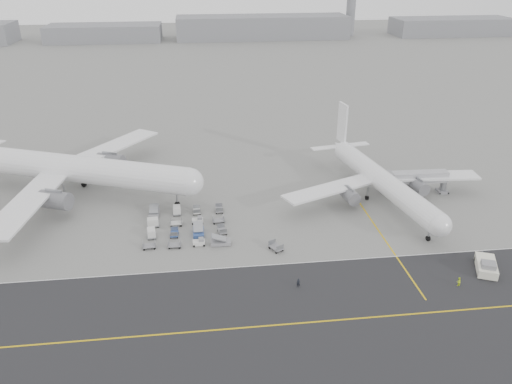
{
  "coord_description": "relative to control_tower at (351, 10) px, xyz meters",
  "views": [
    {
      "loc": [
        -4.45,
        -75.2,
        49.49
      ],
      "look_at": [
        6.07,
        12.0,
        7.59
      ],
      "focal_mm": 35.0,
      "sensor_mm": 36.0,
      "label": 1
    }
  ],
  "objects": [
    {
      "name": "ground_crew_b",
      "position": [
        -63.16,
        -276.94,
        -15.47
      ],
      "size": [
        0.93,
        0.83,
        1.57
      ],
      "primitive_type": "imported",
      "rotation": [
        0.0,
        0.0,
        3.51
      ],
      "color": "#D5F61D",
      "rests_on": "ground"
    },
    {
      "name": "horizon_buildings",
      "position": [
        -70.0,
        -5.0,
        -16.25
      ],
      "size": [
        520.0,
        28.0,
        28.0
      ],
      "primitive_type": null,
      "color": "gray",
      "rests_on": "ground"
    },
    {
      "name": "ground_crew_a",
      "position": [
        -89.48,
        -274.18,
        -15.44
      ],
      "size": [
        0.69,
        0.57,
        1.63
      ],
      "primitive_type": "imported",
      "rotation": [
        0.0,
        0.0,
        -0.35
      ],
      "color": "black",
      "rests_on": "ground"
    },
    {
      "name": "jet_bridge",
      "position": [
        -55.69,
        -242.32,
        -12.39
      ],
      "size": [
        14.71,
        3.15,
        5.55
      ],
      "rotation": [
        0.0,
        0.0,
        -0.03
      ],
      "color": "gray",
      "rests_on": "ground"
    },
    {
      "name": "ground",
      "position": [
        -100.0,
        -265.0,
        -16.25
      ],
      "size": [
        700.0,
        700.0,
        0.0
      ],
      "primitive_type": "plane",
      "color": "gray",
      "rests_on": "ground"
    },
    {
      "name": "pushback_tug",
      "position": [
        -56.35,
        -273.44,
        -15.25
      ],
      "size": [
        5.42,
        8.52,
        2.45
      ],
      "rotation": [
        0.0,
        0.0,
        -0.4
      ],
      "color": "white",
      "rests_on": "ground"
    },
    {
      "name": "airliner_a",
      "position": [
        -132.93,
        -233.07,
        -10.04
      ],
      "size": [
        59.52,
        58.32,
        21.6
      ],
      "rotation": [
        0.0,
        0.0,
        1.19
      ],
      "color": "white",
      "rests_on": "ground"
    },
    {
      "name": "airliner_b",
      "position": [
        -65.17,
        -243.89,
        -11.51
      ],
      "size": [
        46.4,
        47.29,
        16.42
      ],
      "rotation": [
        0.0,
        0.0,
        0.17
      ],
      "color": "white",
      "rests_on": "ground"
    },
    {
      "name": "control_tower",
      "position": [
        0.0,
        0.0,
        0.0
      ],
      "size": [
        7.0,
        7.0,
        31.25
      ],
      "color": "gray",
      "rests_on": "ground"
    },
    {
      "name": "taxiway",
      "position": [
        -94.98,
        -282.98,
        -16.24
      ],
      "size": [
        220.0,
        59.0,
        0.03
      ],
      "color": "#262729",
      "rests_on": "ground"
    },
    {
      "name": "gse_cluster",
      "position": [
        -107.86,
        -252.71,
        -16.25
      ],
      "size": [
        22.6,
        21.91,
        1.88
      ],
      "primitive_type": null,
      "rotation": [
        0.0,
        0.0,
        0.08
      ],
      "color": "gray",
      "rests_on": "ground"
    },
    {
      "name": "stray_dolly",
      "position": [
        -91.34,
        -262.4,
        -16.25
      ],
      "size": [
        2.73,
        3.15,
        1.65
      ],
      "primitive_type": null,
      "rotation": [
        0.0,
        0.0,
        0.5
      ],
      "color": "silver",
      "rests_on": "ground"
    }
  ]
}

